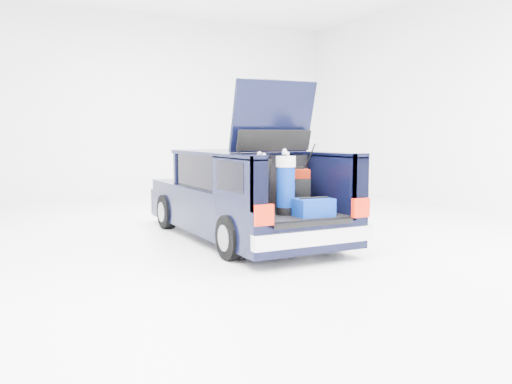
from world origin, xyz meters
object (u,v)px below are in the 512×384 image
red_suitcase (296,190)px  blue_golf_bag (286,185)px  blue_duffel (314,207)px  black_golf_bag (261,187)px  car (239,197)px

red_suitcase → blue_golf_bag: bearing=-119.1°
blue_golf_bag → blue_duffel: (0.25, -0.32, -0.29)m
blue_duffel → blue_golf_bag: bearing=131.2°
red_suitcase → blue_duffel: bearing=-77.1°
red_suitcase → blue_duffel: 0.64m
black_golf_bag → blue_duffel: bearing=-61.7°
red_suitcase → car: bearing=121.9°
black_golf_bag → blue_golf_bag: size_ratio=0.95×
black_golf_bag → blue_duffel: (0.57, -0.46, -0.27)m
car → black_golf_bag: car is taller
car → red_suitcase: size_ratio=7.33×
blue_golf_bag → blue_duffel: size_ratio=1.75×
car → red_suitcase: car is taller
black_golf_bag → car: bearing=53.5°
car → blue_golf_bag: (-0.07, -1.64, 0.34)m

